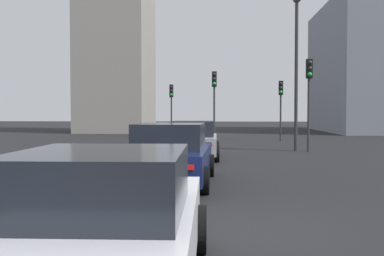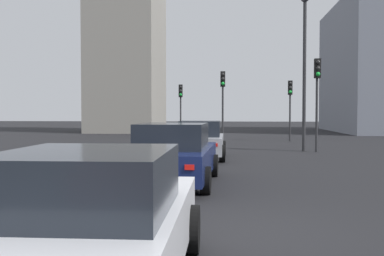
{
  "view_description": "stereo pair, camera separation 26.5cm",
  "coord_description": "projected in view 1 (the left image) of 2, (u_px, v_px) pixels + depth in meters",
  "views": [
    {
      "loc": [
        -7.11,
        0.37,
        1.87
      ],
      "look_at": [
        2.12,
        0.95,
        1.54
      ],
      "focal_mm": 42.28,
      "sensor_mm": 36.0,
      "label": 1
    },
    {
      "loc": [
        -7.09,
        0.1,
        1.87
      ],
      "look_at": [
        2.12,
        0.95,
        1.54
      ],
      "focal_mm": 42.28,
      "sensor_mm": 36.0,
      "label": 2
    }
  ],
  "objects": [
    {
      "name": "ground_plane",
      "position": [
        244.0,
        236.0,
        7.14
      ],
      "size": [
        160.0,
        160.0,
        0.2
      ],
      "primitive_type": "cube",
      "color": "black"
    },
    {
      "name": "traffic_light_far_right",
      "position": [
        214.0,
        92.0,
        26.55
      ],
      "size": [
        0.32,
        0.29,
        4.24
      ],
      "rotation": [
        0.0,
        0.0,
        3.17
      ],
      "color": "#2D2D30",
      "rests_on": "ground_plane"
    },
    {
      "name": "building_facade_left",
      "position": [
        373.0,
        68.0,
        42.56
      ],
      "size": [
        15.84,
        9.22,
        11.96
      ],
      "primitive_type": "cube",
      "color": "gray",
      "rests_on": "ground_plane"
    },
    {
      "name": "traffic_light_far_left",
      "position": [
        171.0,
        99.0,
        32.17
      ],
      "size": [
        0.32,
        0.3,
        3.81
      ],
      "rotation": [
        0.0,
        0.0,
        3.22
      ],
      "color": "#2D2D30",
      "rests_on": "ground_plane"
    },
    {
      "name": "car_silver_right_lead",
      "position": [
        194.0,
        140.0,
        18.03
      ],
      "size": [
        4.2,
        2.03,
        1.52
      ],
      "rotation": [
        0.0,
        0.0,
        0.01
      ],
      "color": "#A8AAB2",
      "rests_on": "ground_plane"
    },
    {
      "name": "traffic_light_near_right",
      "position": [
        309.0,
        85.0,
        21.0
      ],
      "size": [
        0.32,
        0.29,
        4.32
      ],
      "rotation": [
        0.0,
        0.0,
        3.2
      ],
      "color": "#2D2D30",
      "rests_on": "ground_plane"
    },
    {
      "name": "building_facade_center",
      "position": [
        117.0,
        35.0,
        41.84
      ],
      "size": [
        8.32,
        6.05,
        17.89
      ],
      "primitive_type": "cube",
      "color": "gray",
      "rests_on": "ground_plane"
    },
    {
      "name": "street_lamp_kerbside",
      "position": [
        296.0,
        61.0,
        21.46
      ],
      "size": [
        0.56,
        0.36,
        7.28
      ],
      "color": "#2D2D30",
      "rests_on": "ground_plane"
    },
    {
      "name": "traffic_light_near_left",
      "position": [
        281.0,
        98.0,
        28.8
      ],
      "size": [
        0.32,
        0.3,
        3.85
      ],
      "rotation": [
        0.0,
        0.0,
        3.06
      ],
      "color": "#2D2D30",
      "rests_on": "ground_plane"
    },
    {
      "name": "car_white_right_third",
      "position": [
        106.0,
        225.0,
        4.59
      ],
      "size": [
        4.4,
        2.12,
        1.49
      ],
      "rotation": [
        0.0,
        0.0,
        0.02
      ],
      "color": "silver",
      "rests_on": "ground_plane"
    },
    {
      "name": "car_navy_right_second",
      "position": [
        171.0,
        155.0,
        11.64
      ],
      "size": [
        4.67,
        2.18,
        1.57
      ],
      "rotation": [
        0.0,
        0.0,
        -0.02
      ],
      "color": "#141E4C",
      "rests_on": "ground_plane"
    }
  ]
}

